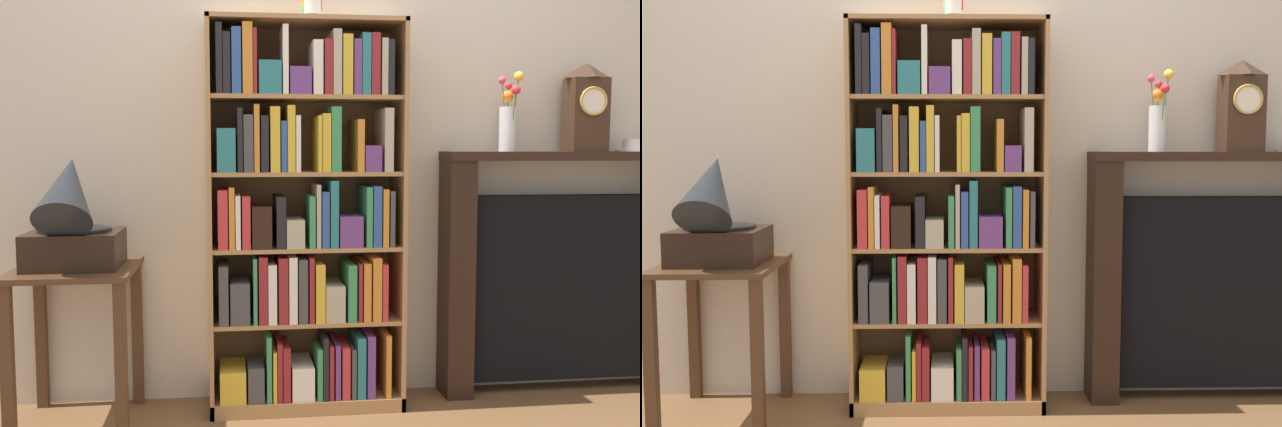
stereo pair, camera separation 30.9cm
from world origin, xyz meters
The scene contains 8 objects.
ground_plane centered at (0.00, 0.00, -0.01)m, with size 7.86×6.40×0.02m, color brown.
wall_back centered at (0.15, 0.34, 1.30)m, with size 4.86×0.08×2.60m, color beige.
bookshelf centered at (-0.01, 0.14, 0.79)m, with size 0.82×0.30×1.65m.
side_table_left centered at (-0.93, 0.03, 0.49)m, with size 0.47×0.55×0.65m.
gramophone centered at (-0.93, -0.02, 0.84)m, with size 0.36×0.46×0.50m.
fireplace_mantel centered at (1.23, 0.22, 0.54)m, with size 1.20×0.20×1.10m.
mantel_clock centered at (1.28, 0.20, 1.30)m, with size 0.17×0.14×0.40m.
flower_vase centered at (0.91, 0.20, 1.25)m, with size 0.12×0.12×0.35m.
Camera 2 is at (-0.02, -2.93, 1.13)m, focal length 40.50 mm.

